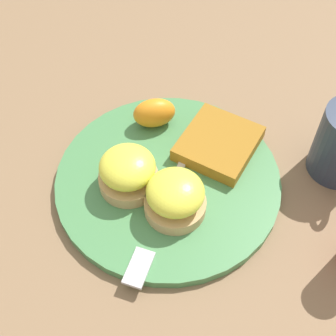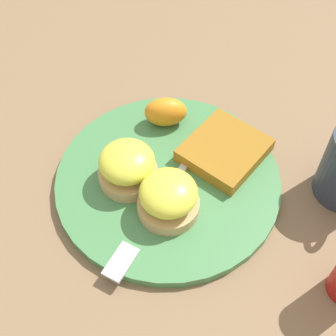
% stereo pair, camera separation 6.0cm
% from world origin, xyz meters
% --- Properties ---
extents(ground_plane, '(1.10, 1.10, 0.00)m').
position_xyz_m(ground_plane, '(0.00, 0.00, 0.00)').
color(ground_plane, '#846647').
extents(plate, '(0.30, 0.30, 0.01)m').
position_xyz_m(plate, '(0.00, 0.00, 0.01)').
color(plate, '#47844C').
rests_on(plate, ground_plane).
extents(sandwich_benedict_left, '(0.08, 0.08, 0.06)m').
position_xyz_m(sandwich_benedict_left, '(0.02, -0.05, 0.04)').
color(sandwich_benedict_left, tan).
rests_on(sandwich_benedict_left, plate).
extents(sandwich_benedict_right, '(0.08, 0.08, 0.06)m').
position_xyz_m(sandwich_benedict_right, '(0.05, 0.01, 0.04)').
color(sandwich_benedict_right, tan).
rests_on(sandwich_benedict_right, plate).
extents(hashbrown_patty, '(0.13, 0.13, 0.02)m').
position_xyz_m(hashbrown_patty, '(-0.06, 0.06, 0.02)').
color(hashbrown_patty, '#9D681E').
rests_on(hashbrown_patty, plate).
extents(orange_wedge, '(0.05, 0.07, 0.04)m').
position_xyz_m(orange_wedge, '(-0.09, -0.03, 0.04)').
color(orange_wedge, orange).
rests_on(orange_wedge, plate).
extents(fork, '(0.23, 0.07, 0.00)m').
position_xyz_m(fork, '(0.06, -0.00, 0.02)').
color(fork, silver).
rests_on(fork, plate).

